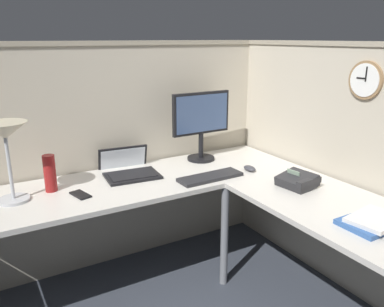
% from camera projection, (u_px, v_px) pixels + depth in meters
% --- Properties ---
extents(ground_plane, '(6.80, 6.80, 0.00)m').
position_uv_depth(ground_plane, '(217.00, 303.00, 2.47)').
color(ground_plane, '#383D47').
extents(cubicle_wall_back, '(2.57, 0.12, 1.58)m').
position_uv_depth(cubicle_wall_back, '(108.00, 156.00, 2.79)').
color(cubicle_wall_back, '#B7AD99').
rests_on(cubicle_wall_back, ground).
extents(cubicle_wall_right, '(0.12, 2.37, 1.58)m').
position_uv_depth(cubicle_wall_right, '(359.00, 173.00, 2.45)').
color(cubicle_wall_right, '#B7AD99').
rests_on(cubicle_wall_right, ground).
extents(desk, '(2.35, 2.15, 0.73)m').
position_uv_depth(desk, '(201.00, 220.00, 2.18)').
color(desk, beige).
rests_on(desk, ground).
extents(monitor, '(0.46, 0.20, 0.50)m').
position_uv_depth(monitor, '(201.00, 121.00, 2.84)').
color(monitor, black).
rests_on(monitor, desk).
extents(laptop, '(0.37, 0.41, 0.22)m').
position_uv_depth(laptop, '(128.00, 169.00, 2.64)').
color(laptop, black).
rests_on(laptop, desk).
extents(keyboard, '(0.43, 0.15, 0.02)m').
position_uv_depth(keyboard, '(210.00, 177.00, 2.53)').
color(keyboard, '#232326').
rests_on(keyboard, desk).
extents(computer_mouse, '(0.06, 0.10, 0.03)m').
position_uv_depth(computer_mouse, '(250.00, 168.00, 2.68)').
color(computer_mouse, '#38383D').
rests_on(computer_mouse, desk).
extents(desk_lamp_dome, '(0.24, 0.24, 0.44)m').
position_uv_depth(desk_lamp_dome, '(5.00, 137.00, 2.08)').
color(desk_lamp_dome, '#B7BABF').
rests_on(desk_lamp_dome, desk).
extents(cell_phone, '(0.10, 0.16, 0.01)m').
position_uv_depth(cell_phone, '(80.00, 195.00, 2.26)').
color(cell_phone, black).
rests_on(cell_phone, desk).
extents(thermos_flask, '(0.07, 0.07, 0.22)m').
position_uv_depth(thermos_flask, '(50.00, 173.00, 2.30)').
color(thermos_flask, maroon).
rests_on(thermos_flask, desk).
extents(office_phone, '(0.21, 0.23, 0.11)m').
position_uv_depth(office_phone, '(298.00, 181.00, 2.38)').
color(office_phone, '#232326').
rests_on(office_phone, desk).
extents(book_stack, '(0.30, 0.23, 0.04)m').
position_uv_depth(book_stack, '(372.00, 221.00, 1.90)').
color(book_stack, '#335999').
rests_on(book_stack, desk).
extents(wall_clock, '(0.04, 0.22, 0.22)m').
position_uv_depth(wall_clock, '(366.00, 80.00, 2.25)').
color(wall_clock, olive).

